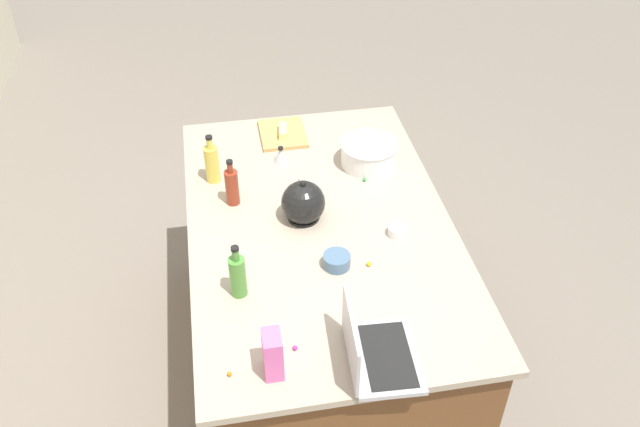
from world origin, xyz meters
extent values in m
plane|color=slate|center=(0.00, 0.00, 0.00)|extent=(12.00, 12.00, 0.00)
cube|color=brown|center=(0.00, 0.00, 0.43)|extent=(1.65, 1.01, 0.87)
cube|color=tan|center=(0.00, 0.00, 0.89)|extent=(1.71, 1.07, 0.03)
cube|color=#B7B7BC|center=(-0.72, -0.08, 0.91)|extent=(0.32, 0.24, 0.02)
cube|color=black|center=(-0.72, -0.09, 0.92)|extent=(0.28, 0.17, 0.00)
cube|color=#B7B7BC|center=(-0.72, 0.03, 1.02)|extent=(0.30, 0.03, 0.20)
cube|color=silver|center=(-0.72, 0.02, 1.02)|extent=(0.27, 0.02, 0.18)
cylinder|color=white|center=(0.37, -0.29, 0.95)|extent=(0.25, 0.25, 0.11)
cylinder|color=black|center=(0.37, -0.29, 0.96)|extent=(0.20, 0.20, 0.09)
torus|color=white|center=(0.37, -0.29, 1.01)|extent=(0.26, 0.26, 0.01)
cylinder|color=maroon|center=(0.20, 0.34, 0.98)|extent=(0.06, 0.06, 0.16)
cylinder|color=maroon|center=(0.20, 0.34, 1.08)|extent=(0.02, 0.02, 0.04)
cylinder|color=black|center=(0.20, 0.34, 1.11)|extent=(0.03, 0.03, 0.01)
cylinder|color=#DBC64C|center=(0.37, 0.41, 0.98)|extent=(0.06, 0.06, 0.17)
cylinder|color=#DBC64C|center=(0.37, 0.41, 1.09)|extent=(0.03, 0.03, 0.05)
cylinder|color=black|center=(0.37, 0.41, 1.12)|extent=(0.03, 0.03, 0.01)
cylinder|color=#4C8C38|center=(-0.34, 0.36, 0.98)|extent=(0.06, 0.06, 0.17)
cylinder|color=#4C8C38|center=(-0.34, 0.36, 1.09)|extent=(0.03, 0.03, 0.05)
cylinder|color=black|center=(-0.34, 0.36, 1.12)|extent=(0.03, 0.03, 0.01)
cylinder|color=black|center=(0.04, 0.06, 0.91)|extent=(0.13, 0.13, 0.01)
sphere|color=black|center=(0.04, 0.06, 0.98)|extent=(0.18, 0.18, 0.18)
cone|color=black|center=(0.13, 0.06, 1.00)|extent=(0.08, 0.03, 0.07)
sphere|color=black|center=(0.04, 0.06, 1.07)|extent=(0.02, 0.02, 0.02)
cube|color=tan|center=(0.68, 0.06, 0.91)|extent=(0.27, 0.22, 0.02)
cube|color=#F4E58C|center=(0.66, 0.06, 0.94)|extent=(0.11, 0.05, 0.04)
cylinder|color=slate|center=(-0.26, -0.02, 0.93)|extent=(0.10, 0.10, 0.05)
cylinder|color=white|center=(-0.13, -0.29, 0.92)|extent=(0.08, 0.08, 0.04)
cone|color=#B2B2B7|center=(0.46, 0.10, 0.94)|extent=(0.07, 0.07, 0.07)
cylinder|color=black|center=(0.46, 0.10, 0.97)|extent=(0.02, 0.02, 0.01)
cube|color=pink|center=(-0.70, 0.28, 0.99)|extent=(0.09, 0.06, 0.17)
sphere|color=#CC3399|center=(-0.63, 0.20, 0.91)|extent=(0.02, 0.02, 0.02)
sphere|color=green|center=(0.25, -0.24, 0.91)|extent=(0.02, 0.02, 0.02)
sphere|color=orange|center=(-0.70, 0.42, 0.91)|extent=(0.02, 0.02, 0.02)
sphere|color=yellow|center=(-0.28, -0.14, 0.91)|extent=(0.02, 0.02, 0.02)
camera|label=1|loc=(-2.07, 0.37, 2.67)|focal=37.81mm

